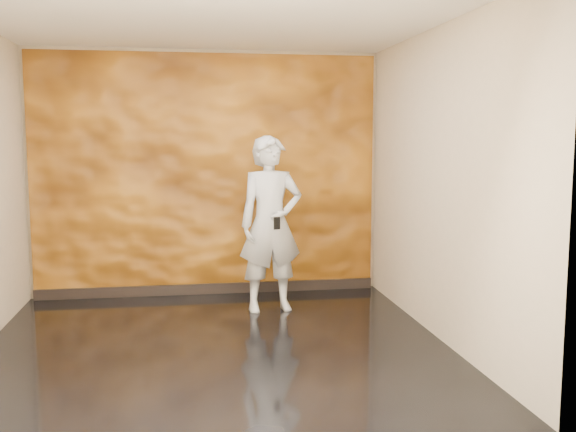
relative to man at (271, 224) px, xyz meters
name	(u,v)px	position (x,y,z in m)	size (l,w,h in m)	color
room	(215,186)	(-0.62, -1.12, 0.48)	(4.02, 4.02, 2.81)	black
feature_wall	(207,175)	(-0.62, 0.84, 0.46)	(3.90, 0.06, 2.75)	#C3771A
baseboard	(209,289)	(-0.62, 0.80, -0.86)	(3.90, 0.04, 0.12)	black
man	(271,224)	(0.00, 0.00, 0.00)	(0.67, 0.44, 1.83)	#9DA4AE
phone	(277,223)	(0.03, -0.27, 0.04)	(0.07, 0.01, 0.13)	black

